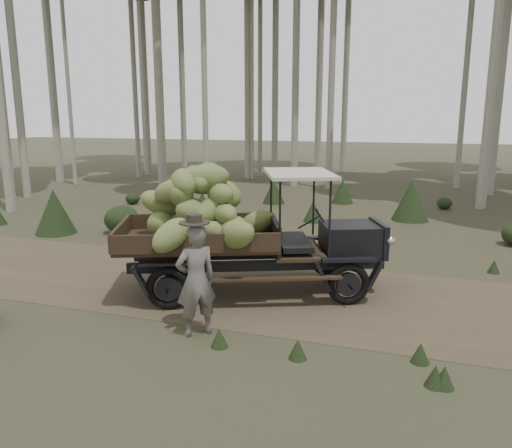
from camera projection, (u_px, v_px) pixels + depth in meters
The scene contains 5 objects.
ground at pixel (348, 300), 9.44m from camera, with size 120.00×120.00×0.00m, color #473D2B.
dirt_track at pixel (348, 300), 9.44m from camera, with size 70.00×4.00×0.01m, color brown.
banana_truck at pixel (228, 220), 9.54m from camera, with size 5.38×3.64×2.66m.
farmer at pixel (196, 279), 7.78m from camera, with size 0.77×0.77×1.96m.
undergrowth at pixel (367, 270), 9.73m from camera, with size 24.29×23.39×1.35m.
Camera 1 is at (1.13, -9.02, 3.41)m, focal length 35.00 mm.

